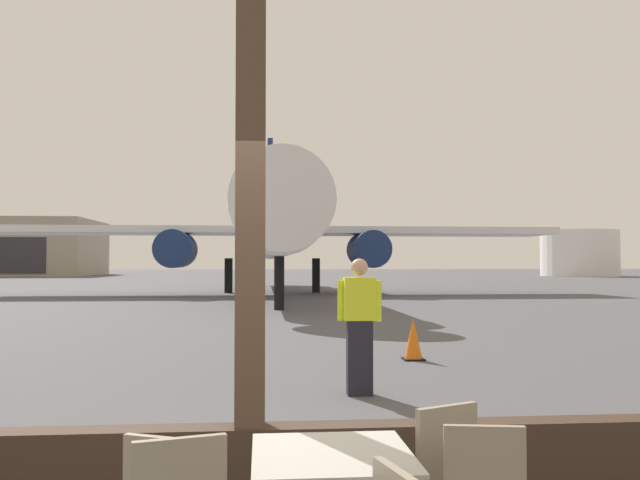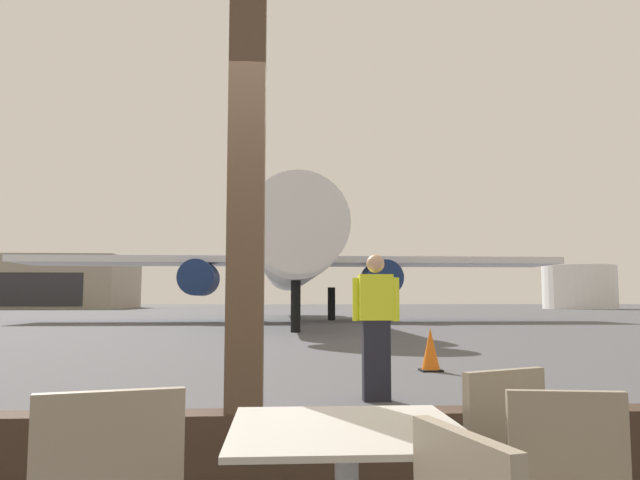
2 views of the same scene
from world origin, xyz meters
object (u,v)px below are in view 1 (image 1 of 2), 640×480
Objects in this scene: airplane at (273,225)px; fuel_storage_tank at (579,253)px; traffic_cone at (413,340)px; distant_hangar at (1,248)px; ground_crew_worker at (359,324)px.

airplane is 3.41× the size of fuel_storage_tank.
airplane is 42.74× the size of traffic_cone.
airplane reaches higher than traffic_cone.
fuel_storage_tank is at bearing 61.71° from traffic_cone.
traffic_cone is 84.73m from distant_hangar.
fuel_storage_tank is (37.63, 42.23, -0.89)m from airplane.
distant_hangar is at bearing 113.11° from ground_crew_worker.
fuel_storage_tank is (35.65, 66.24, 2.39)m from traffic_cone.
ground_crew_worker is at bearing -66.89° from distant_hangar.
distant_hangar reaches higher than ground_crew_worker.
airplane is 56.57m from fuel_storage_tank.
fuel_storage_tank reaches higher than traffic_cone.
traffic_cone is at bearing -118.29° from fuel_storage_tank.
fuel_storage_tank is (37.03, 69.19, 1.84)m from ground_crew_worker.
airplane is 27.10m from ground_crew_worker.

